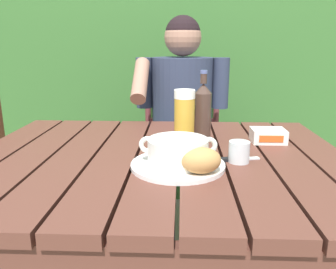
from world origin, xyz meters
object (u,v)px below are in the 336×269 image
at_px(beer_bottle, 203,111).
at_px(water_glass_small, 239,152).
at_px(serving_plate, 178,165).
at_px(table_knife, 230,159).
at_px(chair_near_diner, 182,151).
at_px(butter_tub, 268,136).
at_px(soup_bowl, 178,150).
at_px(person_eating, 181,118).
at_px(beer_glass, 184,118).
at_px(bread_roll, 201,160).

relative_size(beer_bottle, water_glass_small, 4.00).
relative_size(serving_plate, table_knife, 1.76).
bearing_deg(serving_plate, table_knife, 20.56).
bearing_deg(chair_near_diner, beer_bottle, -84.11).
distance_m(beer_bottle, butter_tub, 0.25).
bearing_deg(table_knife, chair_near_diner, 98.70).
relative_size(soup_bowl, beer_bottle, 0.88).
xyz_separation_m(chair_near_diner, water_glass_small, (0.17, -0.97, 0.32)).
xyz_separation_m(chair_near_diner, serving_plate, (-0.01, -1.02, 0.29)).
bearing_deg(beer_bottle, person_eating, 98.33).
bearing_deg(person_eating, beer_glass, -88.97).
height_order(beer_glass, water_glass_small, beer_glass).
height_order(person_eating, soup_bowl, person_eating).
height_order(chair_near_diner, table_knife, chair_near_diner).
bearing_deg(beer_glass, water_glass_small, -46.49).
xyz_separation_m(person_eating, water_glass_small, (0.17, -0.78, 0.07)).
bearing_deg(person_eating, soup_bowl, -90.56).
height_order(chair_near_diner, beer_bottle, beer_bottle).
relative_size(chair_near_diner, soup_bowl, 4.39).
height_order(bread_roll, water_glass_small, bread_roll).
xyz_separation_m(person_eating, table_knife, (0.15, -0.77, 0.04)).
bearing_deg(person_eating, chair_near_diner, 89.19).
height_order(beer_bottle, table_knife, beer_bottle).
distance_m(serving_plate, bread_roll, 0.10).
height_order(water_glass_small, butter_tub, water_glass_small).
bearing_deg(butter_tub, serving_plate, -140.20).
bearing_deg(person_eating, table_knife, -78.92).
relative_size(water_glass_small, butter_tub, 0.53).
bearing_deg(beer_bottle, beer_glass, -134.17).
relative_size(butter_tub, table_knife, 0.77).
bearing_deg(person_eating, butter_tub, -60.55).
relative_size(person_eating, water_glass_small, 19.64).
xyz_separation_m(serving_plate, table_knife, (0.16, 0.06, -0.00)).
bearing_deg(soup_bowl, chair_near_diner, 89.39).
bearing_deg(serving_plate, water_glass_small, 15.41).
bearing_deg(table_knife, beer_bottle, 107.18).
bearing_deg(soup_bowl, butter_tub, 39.80).
bearing_deg(soup_bowl, serving_plate, 0.00).
distance_m(person_eating, butter_tub, 0.64).
distance_m(person_eating, beer_bottle, 0.56).
bearing_deg(table_knife, water_glass_small, -20.19).
bearing_deg(person_eating, beer_bottle, -81.67).
bearing_deg(serving_plate, bread_roll, -49.40).
bearing_deg(water_glass_small, serving_plate, -164.59).
relative_size(serving_plate, bread_roll, 2.23).
bearing_deg(bread_roll, water_glass_small, 45.70).
bearing_deg(beer_glass, person_eating, 91.03).
xyz_separation_m(soup_bowl, water_glass_small, (0.18, 0.05, -0.02)).
bearing_deg(bread_roll, table_knife, 54.07).
bearing_deg(chair_near_diner, bread_roll, -87.30).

